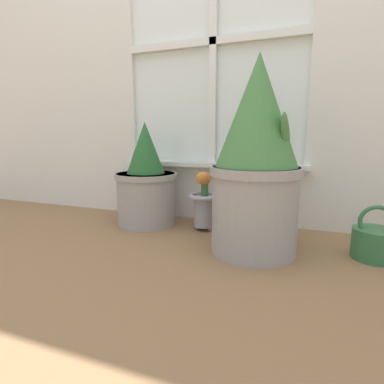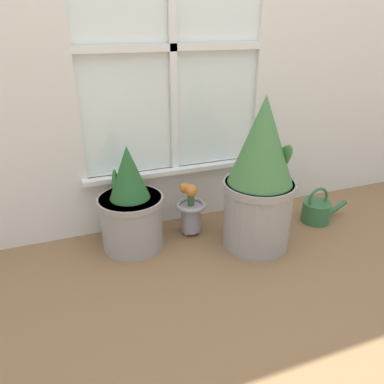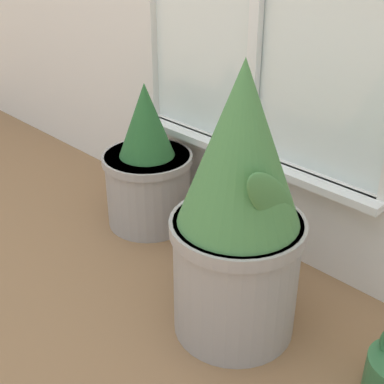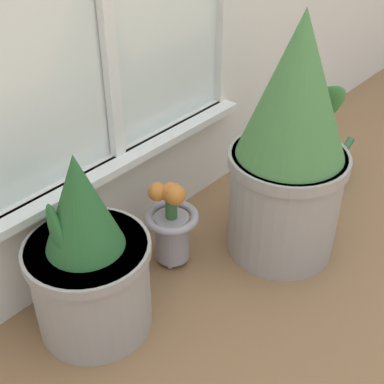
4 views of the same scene
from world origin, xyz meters
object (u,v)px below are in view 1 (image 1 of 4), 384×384
at_px(flower_vase, 204,201).
at_px(watering_can, 376,242).
at_px(potted_plant_right, 256,161).
at_px(potted_plant_left, 146,184).

relative_size(flower_vase, watering_can, 1.02).
bearing_deg(potted_plant_right, potted_plant_left, 161.22).
bearing_deg(watering_can, potted_plant_right, -168.79).
xyz_separation_m(potted_plant_left, watering_can, (1.03, -0.11, -0.15)).
bearing_deg(potted_plant_left, flower_vase, 1.82).
height_order(potted_plant_right, flower_vase, potted_plant_right).
xyz_separation_m(potted_plant_right, watering_can, (0.44, 0.09, -0.30)).
xyz_separation_m(potted_plant_right, flower_vase, (-0.27, 0.21, -0.22)).
height_order(potted_plant_left, potted_plant_right, potted_plant_right).
bearing_deg(watering_can, potted_plant_left, 173.78).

